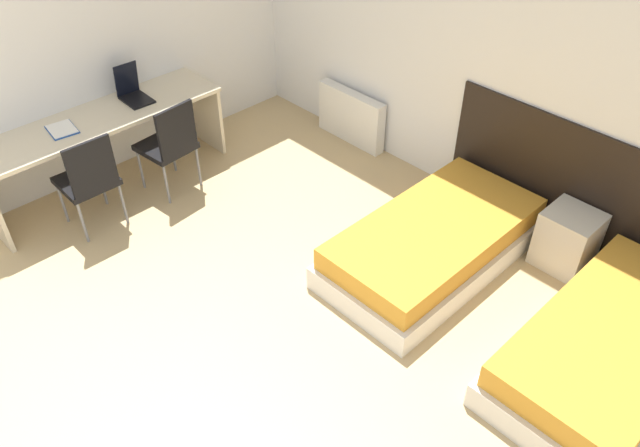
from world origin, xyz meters
TOP-DOWN VIEW (x-y plane):
  - wall_back at (0.00, 3.94)m, footprint 6.10×0.05m
  - wall_left at (-2.57, 1.96)m, footprint 0.05×4.91m
  - headboard_panel at (1.23, 3.90)m, footprint 2.54×0.03m
  - bed_near_window at (0.49, 2.94)m, footprint 0.96×1.87m
  - bed_near_door at (1.97, 2.94)m, footprint 0.96×1.87m
  - nightstand at (1.23, 3.68)m, footprint 0.40×0.39m
  - radiator at (-1.27, 3.82)m, footprint 0.82×0.12m
  - desk at (-2.24, 1.62)m, footprint 0.61×2.21m
  - chair_near_laptop at (-1.79, 2.02)m, footprint 0.47×0.47m
  - chair_near_notebook at (-1.79, 1.24)m, footprint 0.44×0.44m
  - laptop at (-2.31, 2.03)m, footprint 0.31×0.23m
  - open_notebook at (-2.24, 1.29)m, footprint 0.30×0.25m

SIDE VIEW (x-z plane):
  - bed_near_window at x=0.49m, z-range -0.01..0.39m
  - bed_near_door at x=1.97m, z-range -0.01..0.39m
  - nightstand at x=1.23m, z-range 0.00..0.50m
  - radiator at x=-1.27m, z-range 0.00..0.54m
  - chair_near_laptop at x=-1.79m, z-range 0.05..0.96m
  - chair_near_notebook at x=-1.79m, z-range 0.05..0.96m
  - headboard_panel at x=1.23m, z-range 0.00..1.08m
  - desk at x=-2.24m, z-range 0.22..0.95m
  - open_notebook at x=-2.24m, z-range 0.74..0.75m
  - laptop at x=-2.31m, z-range 0.64..0.96m
  - wall_back at x=0.00m, z-range 0.00..2.70m
  - wall_left at x=-2.57m, z-range 0.00..2.70m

